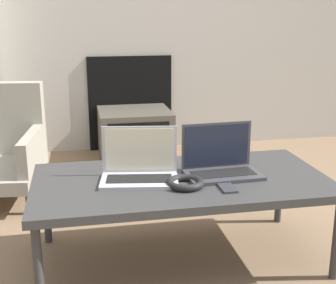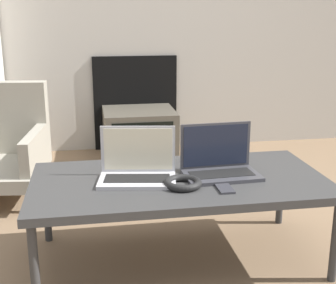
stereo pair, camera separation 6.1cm
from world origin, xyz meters
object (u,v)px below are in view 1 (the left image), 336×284
headphones (185,183)px  tv (135,134)px  laptop_left (139,168)px  laptop_right (220,163)px  phone (227,187)px

headphones → tv: bearing=90.0°
laptop_left → laptop_right: bearing=9.2°
headphones → laptop_left: bearing=145.2°
laptop_left → headphones: size_ratio=2.22×
phone → laptop_right: bearing=81.3°
tv → laptop_right: bearing=-83.1°
laptop_right → tv: size_ratio=0.62×
laptop_left → phone: bearing=-18.1°
laptop_left → laptop_right: 0.37m
laptop_left → tv: size_ratio=0.65×
phone → headphones: bearing=162.1°
headphones → phone: headphones is taller
laptop_right → tv: laptop_right is taller
laptop_left → phone: (0.34, -0.18, -0.05)m
laptop_right → phone: size_ratio=2.60×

